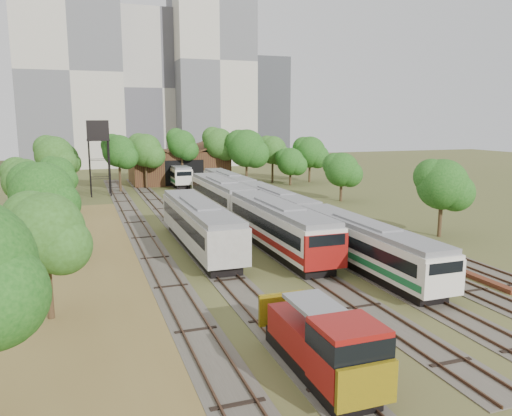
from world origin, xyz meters
name	(u,v)px	position (x,y,z in m)	size (l,w,h in m)	color
ground	(357,282)	(0.00, 0.00, 0.00)	(240.00, 240.00, 0.00)	#475123
dry_grass_patch	(74,275)	(-18.00, 8.00, 0.02)	(14.00, 60.00, 0.04)	brown
tracks	(237,216)	(-0.67, 25.00, 0.04)	(24.60, 80.00, 0.19)	#4C473D
railcar_red_set	(245,209)	(-2.00, 17.90, 2.10)	(3.20, 34.58, 3.97)	black
railcar_green_set	(275,206)	(2.00, 19.91, 1.84)	(2.82, 52.08, 3.48)	black
railcar_rear	(175,173)	(-2.00, 55.94, 1.83)	(2.80, 16.08, 3.46)	black
shunter_locomotive	(326,347)	(-8.00, -10.82, 1.54)	(2.49, 8.10, 3.27)	black
old_grey_coach	(199,224)	(-8.00, 12.08, 2.14)	(3.16, 18.00, 3.91)	black
water_tower	(98,132)	(-14.49, 46.29, 9.01)	(3.09, 3.09, 10.69)	black
rail_pile_near	(464,273)	(8.00, -1.08, 0.14)	(0.58, 8.63, 0.29)	brown
rail_pile_far	(487,281)	(8.20, -2.98, 0.12)	(0.46, 7.42, 0.24)	brown
maintenance_shed	(178,166)	(-1.00, 57.98, 2.91)	(16.45, 11.55, 7.58)	#3B1D15
tree_band_left	(44,179)	(-20.35, 21.21, 5.39)	(6.95, 65.06, 8.68)	#382616
tree_band_far	(211,149)	(3.04, 51.05, 5.99)	(44.97, 9.20, 9.40)	#382616
tree_band_right	(345,170)	(15.19, 28.63, 4.36)	(6.22, 43.35, 7.25)	#382616
tower_left	(70,73)	(-18.00, 95.00, 21.00)	(22.00, 16.00, 42.00)	#BDB6A5
tower_centre	(157,90)	(2.00, 100.00, 18.00)	(20.00, 18.00, 36.00)	#B1ABA0
tower_right	(211,63)	(14.00, 92.00, 24.00)	(18.00, 16.00, 48.00)	#BDB6A5
tower_far_right	(263,108)	(34.00, 110.00, 14.00)	(12.00, 12.00, 28.00)	#3A3C41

